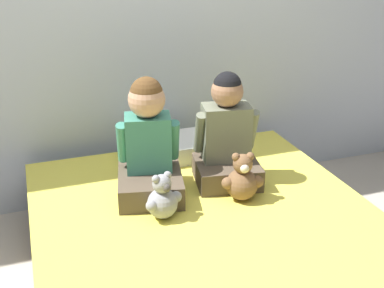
% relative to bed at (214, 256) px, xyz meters
% --- Properties ---
extents(ground_plane, '(14.00, 14.00, 0.00)m').
position_rel_bed_xyz_m(ground_plane, '(0.00, 0.00, -0.18)').
color(ground_plane, '#B2A899').
extents(wall_behind_bed, '(8.00, 0.06, 2.50)m').
position_rel_bed_xyz_m(wall_behind_bed, '(0.00, 1.11, 1.07)').
color(wall_behind_bed, silver).
rests_on(wall_behind_bed, ground_plane).
extents(bed, '(1.68, 1.96, 0.37)m').
position_rel_bed_xyz_m(bed, '(0.00, 0.00, 0.00)').
color(bed, '#997F60').
rests_on(bed, ground_plane).
extents(child_on_left, '(0.40, 0.44, 0.62)m').
position_rel_bed_xyz_m(child_on_left, '(-0.21, 0.41, 0.45)').
color(child_on_left, brown).
rests_on(child_on_left, bed).
extents(child_on_right, '(0.39, 0.37, 0.61)m').
position_rel_bed_xyz_m(child_on_right, '(0.23, 0.40, 0.44)').
color(child_on_right, brown).
rests_on(child_on_right, bed).
extents(teddy_bear_held_by_left_child, '(0.19, 0.15, 0.24)m').
position_rel_bed_xyz_m(teddy_bear_held_by_left_child, '(-0.21, 0.14, 0.29)').
color(teddy_bear_held_by_left_child, '#939399').
rests_on(teddy_bear_held_by_left_child, bed).
extents(teddy_bear_held_by_right_child, '(0.21, 0.16, 0.26)m').
position_rel_bed_xyz_m(teddy_bear_held_by_right_child, '(0.22, 0.17, 0.30)').
color(teddy_bear_held_by_right_child, brown).
rests_on(teddy_bear_held_by_right_child, bed).
extents(pillow_at_headboard, '(0.51, 0.32, 0.11)m').
position_rel_bed_xyz_m(pillow_at_headboard, '(0.00, 0.79, 0.24)').
color(pillow_at_headboard, white).
rests_on(pillow_at_headboard, bed).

